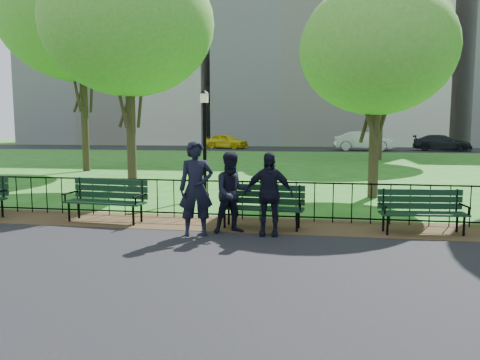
% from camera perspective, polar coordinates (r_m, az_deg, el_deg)
% --- Properties ---
extents(ground, '(120.00, 120.00, 0.00)m').
position_cam_1_polar(ground, '(8.63, -0.56, -7.59)').
color(ground, '#26621A').
extents(asphalt_path, '(60.00, 9.20, 0.01)m').
position_cam_1_polar(asphalt_path, '(5.48, -7.11, -16.12)').
color(asphalt_path, black).
rests_on(asphalt_path, ground).
extents(dirt_strip, '(60.00, 1.60, 0.01)m').
position_cam_1_polar(dirt_strip, '(10.07, 0.96, -5.44)').
color(dirt_strip, '#3C2918').
rests_on(dirt_strip, ground).
extents(far_street, '(70.00, 9.00, 0.01)m').
position_cam_1_polar(far_street, '(43.31, 7.67, 3.78)').
color(far_street, black).
rests_on(far_street, ground).
extents(iron_fence, '(24.06, 0.06, 1.00)m').
position_cam_1_polar(iron_fence, '(10.47, 1.38, -2.28)').
color(iron_fence, black).
rests_on(iron_fence, ground).
extents(apartment_west, '(22.00, 15.00, 26.00)m').
position_cam_1_polar(apartment_west, '(61.90, -13.39, 16.58)').
color(apartment_west, beige).
rests_on(apartment_west, ground).
extents(apartment_mid, '(24.00, 15.00, 30.00)m').
position_cam_1_polar(apartment_mid, '(57.69, 10.50, 19.43)').
color(apartment_mid, silver).
rests_on(apartment_mid, ground).
extents(park_bench_main, '(1.78, 0.64, 0.98)m').
position_cam_1_polar(park_bench_main, '(9.68, 0.70, -2.29)').
color(park_bench_main, black).
rests_on(park_bench_main, ground).
extents(park_bench_left_a, '(1.85, 0.74, 1.03)m').
position_cam_1_polar(park_bench_left_a, '(10.74, -15.88, -1.83)').
color(park_bench_left_a, black).
rests_on(park_bench_left_a, ground).
extents(park_bench_right_a, '(1.70, 0.69, 0.94)m').
position_cam_1_polar(park_bench_right_a, '(9.88, 21.29, -3.04)').
color(park_bench_right_a, black).
rests_on(park_bench_right_a, ground).
extents(lamppost, '(0.28, 0.28, 3.14)m').
position_cam_1_polar(lamppost, '(13.62, -4.33, 4.89)').
color(lamppost, black).
rests_on(lamppost, ground).
extents(tree_near_w, '(5.67, 5.67, 7.90)m').
position_cam_1_polar(tree_near_w, '(16.65, -13.46, 18.10)').
color(tree_near_w, '#2D2116').
rests_on(tree_near_w, ground).
extents(tree_near_e, '(4.45, 4.45, 6.21)m').
position_cam_1_polar(tree_near_e, '(14.48, 16.38, 15.05)').
color(tree_near_e, '#2D2116').
rests_on(tree_near_e, ground).
extents(tree_mid_w, '(7.55, 7.55, 10.52)m').
position_cam_1_polar(tree_mid_w, '(23.69, -18.86, 18.94)').
color(tree_mid_w, '#2D2116').
rests_on(tree_mid_w, ground).
extents(tree_far_e, '(8.01, 8.01, 11.17)m').
position_cam_1_polar(tree_far_e, '(30.78, 17.08, 16.90)').
color(tree_far_e, '#2D2116').
rests_on(tree_far_e, ground).
extents(person_left, '(0.77, 0.62, 1.82)m').
position_cam_1_polar(person_left, '(9.00, -5.37, -1.04)').
color(person_left, black).
rests_on(person_left, asphalt_path).
extents(person_mid, '(0.88, 0.68, 1.60)m').
position_cam_1_polar(person_mid, '(9.19, -0.91, -1.55)').
color(person_mid, black).
rests_on(person_mid, asphalt_path).
extents(person_right, '(0.96, 0.42, 1.61)m').
position_cam_1_polar(person_right, '(8.99, 3.47, -1.71)').
color(person_right, black).
rests_on(person_right, asphalt_path).
extents(taxi, '(4.42, 3.01, 1.40)m').
position_cam_1_polar(taxi, '(43.40, -1.67, 4.77)').
color(taxi, yellow).
rests_on(taxi, far_street).
extents(sedan_silver, '(5.03, 1.92, 1.64)m').
position_cam_1_polar(sedan_silver, '(41.38, 14.77, 4.63)').
color(sedan_silver, '#B4B5BC').
rests_on(sedan_silver, far_street).
extents(sedan_dark, '(4.94, 2.73, 1.36)m').
position_cam_1_polar(sedan_dark, '(42.84, 23.39, 4.18)').
color(sedan_dark, black).
rests_on(sedan_dark, far_street).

